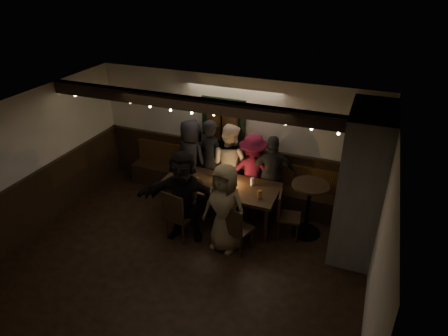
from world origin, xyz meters
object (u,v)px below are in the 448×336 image
at_px(dining_table, 220,187).
at_px(person_d, 253,171).
at_px(person_a, 191,157).
at_px(person_f, 184,196).
at_px(chair_near_right, 236,227).
at_px(chair_end, 285,212).
at_px(person_e, 272,174).
at_px(high_top, 309,203).
at_px(person_c, 229,163).
at_px(person_b, 211,160).
at_px(person_g, 225,208).
at_px(chair_near_left, 177,213).

distance_m(dining_table, person_d, 0.84).
bearing_deg(person_a, person_f, 133.96).
distance_m(chair_near_right, chair_end, 1.02).
bearing_deg(person_d, person_e, 172.74).
relative_size(person_d, person_e, 0.98).
distance_m(high_top, person_c, 1.88).
relative_size(person_b, person_g, 1.08).
distance_m(person_d, person_g, 1.50).
bearing_deg(chair_near_right, person_g, 167.28).
distance_m(chair_near_left, person_b, 1.62).
bearing_deg(person_c, chair_near_right, 126.71).
bearing_deg(high_top, person_c, 161.74).
height_order(person_a, person_c, person_c).
relative_size(chair_near_left, person_c, 0.59).
height_order(chair_near_right, person_f, person_f).
height_order(high_top, person_c, person_c).
bearing_deg(person_f, dining_table, 51.09).
relative_size(high_top, person_b, 0.59).
bearing_deg(person_d, chair_near_right, 89.41).
relative_size(person_c, person_d, 1.09).
bearing_deg(chair_near_right, chair_near_left, -176.78).
xyz_separation_m(person_a, person_d, (1.39, -0.04, -0.05)).
relative_size(chair_end, person_f, 0.52).
xyz_separation_m(person_b, person_g, (0.88, -1.48, -0.07)).
height_order(chair_near_left, person_e, person_e).
bearing_deg(dining_table, chair_near_left, -118.19).
bearing_deg(chair_near_left, high_top, 25.96).
relative_size(chair_end, person_c, 0.53).
distance_m(chair_near_left, high_top, 2.40).
height_order(person_a, person_d, person_a).
bearing_deg(high_top, person_f, -156.36).
bearing_deg(high_top, chair_near_right, -137.06).
bearing_deg(high_top, dining_table, -174.44).
height_order(chair_near_right, person_a, person_a).
bearing_deg(chair_end, chair_near_left, -155.20).
height_order(chair_end, person_c, person_c).
distance_m(high_top, person_f, 2.27).
height_order(chair_near_left, person_d, person_d).
bearing_deg(person_c, person_f, 90.88).
bearing_deg(person_a, dining_table, 165.07).
relative_size(dining_table, person_e, 1.38).
bearing_deg(person_g, person_f, -172.44).
relative_size(chair_end, person_e, 0.56).
bearing_deg(person_g, person_b, 130.60).
relative_size(chair_near_right, person_a, 0.55).
bearing_deg(dining_table, person_e, 41.06).
height_order(dining_table, chair_near_right, dining_table).
bearing_deg(chair_near_left, person_c, 76.92).
distance_m(chair_near_right, person_e, 1.59).
distance_m(person_c, person_d, 0.53).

